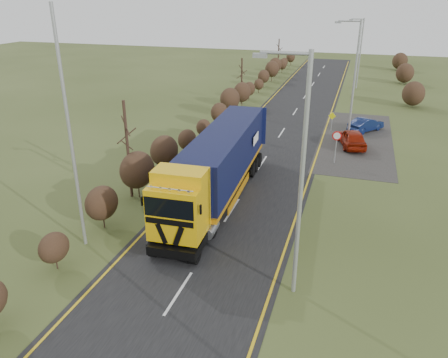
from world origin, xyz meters
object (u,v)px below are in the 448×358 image
object	(u,v)px
speed_sign	(336,141)
streetlight_near	(299,171)
car_red_hatchback	(352,138)
car_blue_sedan	(366,125)
lorry	(219,163)

from	to	relation	value
speed_sign	streetlight_near	bearing A→B (deg)	-92.33
car_red_hatchback	car_blue_sedan	world-z (taller)	car_red_hatchback
car_blue_sedan	speed_sign	xyz separation A→B (m)	(-2.10, -9.20, 1.12)
car_red_hatchback	car_blue_sedan	distance (m)	5.06
lorry	car_red_hatchback	bearing A→B (deg)	57.68
car_red_hatchback	streetlight_near	bearing A→B (deg)	71.26
car_red_hatchback	speed_sign	distance (m)	4.49
car_red_hatchback	streetlight_near	size ratio (longest dim) A/B	0.43
lorry	streetlight_near	bearing A→B (deg)	-55.65
streetlight_near	lorry	bearing A→B (deg)	126.71
lorry	speed_sign	xyz separation A→B (m)	(6.28, 8.49, -0.64)
lorry	car_blue_sedan	size ratio (longest dim) A/B	4.05
lorry	streetlight_near	distance (m)	9.93
lorry	streetlight_near	world-z (taller)	streetlight_near
car_blue_sedan	streetlight_near	distance (m)	25.86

